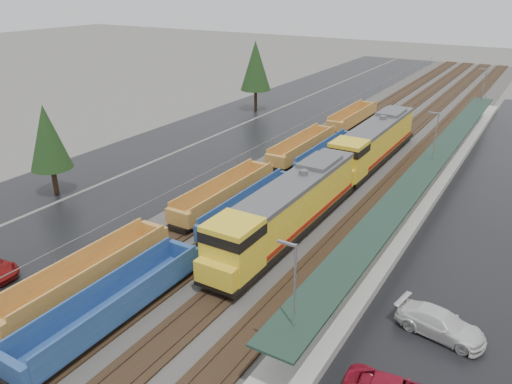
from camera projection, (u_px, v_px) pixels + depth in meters
ballast_strip at (370, 148)px, 62.88m from camera, size 20.00×160.00×0.08m
trackbed at (371, 148)px, 62.83m from camera, size 14.60×160.00×0.22m
west_parking_lot at (267, 132)px, 70.03m from camera, size 10.00×160.00×0.02m
west_road at (210, 122)px, 74.78m from camera, size 9.00×160.00×0.02m
station_platform at (429, 183)px, 50.22m from camera, size 3.00×80.00×8.00m
chainlink_fence at (298, 129)px, 65.55m from camera, size 0.08×160.04×2.02m
tree_west_near at (47, 137)px, 47.45m from camera, size 3.96×3.96×9.00m
tree_west_far at (256, 66)px, 78.93m from camera, size 4.84×4.84×11.00m
locomotive_lead at (286, 210)px, 39.98m from camera, size 3.31×21.82×4.94m
locomotive_trail at (373, 143)px, 56.53m from camera, size 3.31×21.82×4.94m
well_string_yellow at (167, 229)px, 40.17m from camera, size 2.50×96.60×2.22m
well_string_blue at (114, 306)px, 30.64m from camera, size 2.52×81.50×2.23m
parked_car_east_c at (440, 324)px, 29.61m from camera, size 3.00×5.58×1.54m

